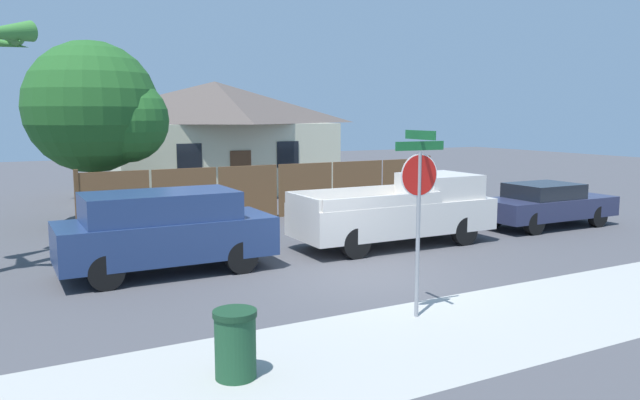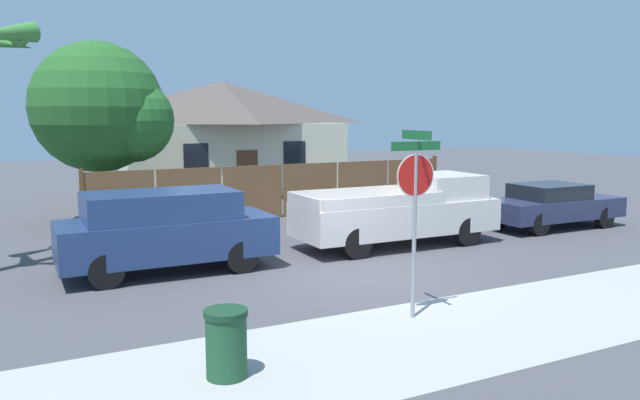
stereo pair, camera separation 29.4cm
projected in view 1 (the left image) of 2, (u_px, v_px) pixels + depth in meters
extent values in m
plane|color=#47474C|center=(364.00, 276.00, 13.39)|extent=(80.00, 80.00, 0.00)
cube|color=#A3A39E|center=(482.00, 326.00, 10.26)|extent=(36.00, 3.20, 0.01)
cube|color=brown|center=(115.00, 201.00, 18.48)|extent=(2.04, 0.06, 1.79)
cube|color=brown|center=(185.00, 197.00, 19.49)|extent=(2.04, 0.06, 1.79)
cube|color=brown|center=(248.00, 193.00, 20.50)|extent=(2.04, 0.06, 1.79)
cube|color=brown|center=(306.00, 189.00, 21.51)|extent=(2.04, 0.06, 1.79)
cube|color=brown|center=(358.00, 186.00, 22.52)|extent=(2.04, 0.06, 1.79)
cube|color=brown|center=(405.00, 183.00, 23.53)|extent=(2.04, 0.06, 1.79)
cube|color=brown|center=(77.00, 202.00, 17.97)|extent=(0.12, 0.12, 1.89)
cube|color=brown|center=(428.00, 180.00, 24.03)|extent=(0.12, 0.12, 1.89)
cube|color=beige|center=(216.00, 158.00, 27.98)|extent=(9.48, 5.90, 3.07)
pyramid|color=#514742|center=(215.00, 102.00, 27.65)|extent=(10.24, 6.38, 1.83)
cube|color=black|center=(189.00, 158.00, 24.35)|extent=(1.00, 0.04, 1.10)
cube|color=black|center=(288.00, 154.00, 26.38)|extent=(1.00, 0.04, 1.10)
cube|color=brown|center=(241.00, 175.00, 25.47)|extent=(0.90, 0.04, 2.00)
cylinder|color=brown|center=(95.00, 190.00, 19.76)|extent=(0.40, 0.40, 2.15)
sphere|color=#235B23|center=(91.00, 107.00, 19.40)|extent=(4.10, 4.10, 4.10)
sphere|color=#266326|center=(126.00, 120.00, 19.45)|extent=(2.66, 2.66, 2.66)
cone|color=#387A33|center=(17.00, 39.00, 13.33)|extent=(0.44, 1.75, 0.70)
cube|color=navy|center=(167.00, 238.00, 13.62)|extent=(4.62, 1.91, 0.85)
cube|color=navy|center=(160.00, 206.00, 13.47)|extent=(3.24, 1.74, 0.60)
cube|color=black|center=(227.00, 201.00, 14.18)|extent=(0.08, 1.63, 0.51)
cylinder|color=black|center=(217.00, 244.00, 15.05)|extent=(0.72, 0.22, 0.72)
cylinder|color=black|center=(242.00, 257.00, 13.62)|extent=(0.72, 0.22, 0.72)
cylinder|color=black|center=(93.00, 256.00, 13.73)|extent=(0.72, 0.22, 0.72)
cylinder|color=black|center=(106.00, 273.00, 12.30)|extent=(0.72, 0.22, 0.72)
cube|color=silver|center=(393.00, 216.00, 16.49)|extent=(5.48, 2.02, 0.84)
cube|color=silver|center=(439.00, 185.00, 17.09)|extent=(1.77, 1.82, 0.64)
cube|color=silver|center=(346.00, 193.00, 16.80)|extent=(3.43, 0.12, 0.29)
cube|color=silver|center=(384.00, 202.00, 15.18)|extent=(3.43, 0.12, 0.29)
cube|color=silver|center=(303.00, 202.00, 15.17)|extent=(0.10, 1.86, 0.29)
cylinder|color=black|center=(424.00, 221.00, 18.09)|extent=(0.76, 0.22, 0.76)
cylinder|color=black|center=(464.00, 231.00, 16.57)|extent=(0.76, 0.22, 0.76)
cylinder|color=black|center=(322.00, 231.00, 16.52)|extent=(0.76, 0.22, 0.76)
cylinder|color=black|center=(356.00, 243.00, 15.00)|extent=(0.76, 0.22, 0.76)
cube|color=#282D4C|center=(547.00, 207.00, 19.27)|extent=(4.41, 1.85, 0.60)
cube|color=black|center=(544.00, 191.00, 19.11)|extent=(2.04, 1.64, 0.45)
cylinder|color=black|center=(557.00, 210.00, 20.62)|extent=(0.66, 0.22, 0.66)
cylinder|color=black|center=(598.00, 216.00, 19.25)|extent=(0.66, 0.22, 0.66)
cylinder|color=black|center=(495.00, 216.00, 19.36)|extent=(0.66, 0.22, 0.66)
cylinder|color=black|center=(534.00, 224.00, 17.99)|extent=(0.66, 0.22, 0.66)
cylinder|color=gray|center=(418.00, 236.00, 10.53)|extent=(0.07, 0.07, 2.84)
cylinder|color=red|center=(419.00, 175.00, 10.39)|extent=(0.68, 0.06, 0.68)
cylinder|color=white|center=(419.00, 175.00, 10.39)|extent=(0.72, 0.05, 0.72)
cube|color=#19602D|center=(420.00, 146.00, 10.33)|extent=(0.95, 0.08, 0.15)
cube|color=#19602D|center=(420.00, 135.00, 10.30)|extent=(0.07, 0.85, 0.15)
cylinder|color=#1E4C2D|center=(235.00, 347.00, 8.18)|extent=(0.54, 0.54, 0.84)
cylinder|color=#163922|center=(235.00, 313.00, 8.12)|extent=(0.58, 0.58, 0.08)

